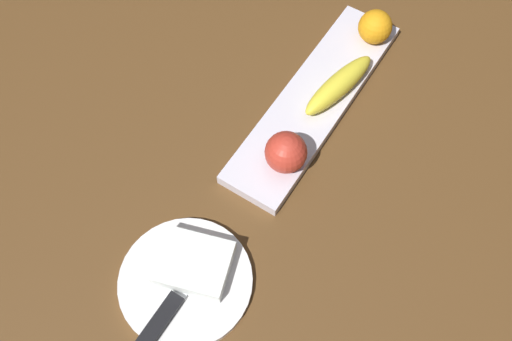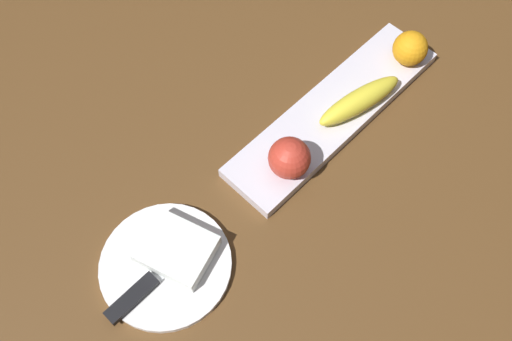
{
  "view_description": "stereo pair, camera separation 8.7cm",
  "coord_description": "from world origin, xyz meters",
  "px_view_note": "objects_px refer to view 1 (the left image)",
  "views": [
    {
      "loc": [
        -0.53,
        -0.22,
        0.82
      ],
      "look_at": [
        -0.18,
        0.01,
        0.05
      ],
      "focal_mm": 37.69,
      "sensor_mm": 36.0,
      "label": 1
    },
    {
      "loc": [
        -0.48,
        -0.29,
        0.82
      ],
      "look_at": [
        -0.18,
        0.01,
        0.05
      ],
      "focal_mm": 37.69,
      "sensor_mm": 36.0,
      "label": 2
    }
  ],
  "objects_px": {
    "fruit_tray": "(315,100)",
    "dinner_plate": "(186,281)",
    "orange_near_apple": "(375,27)",
    "knife": "(168,313)",
    "apple": "(286,152)",
    "banana": "(339,85)",
    "folded_napkin": "(194,263)"
  },
  "relations": [
    {
      "from": "orange_near_apple",
      "to": "knife",
      "type": "bearing_deg",
      "value": 178.83
    },
    {
      "from": "folded_napkin",
      "to": "apple",
      "type": "bearing_deg",
      "value": -6.16
    },
    {
      "from": "fruit_tray",
      "to": "dinner_plate",
      "type": "xyz_separation_m",
      "value": [
        -0.4,
        -0.0,
        -0.0
      ]
    },
    {
      "from": "dinner_plate",
      "to": "folded_napkin",
      "type": "bearing_deg",
      "value": 0.0
    },
    {
      "from": "folded_napkin",
      "to": "knife",
      "type": "bearing_deg",
      "value": -172.73
    },
    {
      "from": "dinner_plate",
      "to": "knife",
      "type": "relative_size",
      "value": 1.16
    },
    {
      "from": "apple",
      "to": "knife",
      "type": "height_order",
      "value": "apple"
    },
    {
      "from": "orange_near_apple",
      "to": "folded_napkin",
      "type": "relative_size",
      "value": 0.59
    },
    {
      "from": "banana",
      "to": "dinner_plate",
      "type": "distance_m",
      "value": 0.44
    },
    {
      "from": "fruit_tray",
      "to": "dinner_plate",
      "type": "bearing_deg",
      "value": -180.0
    },
    {
      "from": "apple",
      "to": "banana",
      "type": "xyz_separation_m",
      "value": [
        0.18,
        -0.0,
        -0.01
      ]
    },
    {
      "from": "fruit_tray",
      "to": "orange_near_apple",
      "type": "bearing_deg",
      "value": -7.39
    },
    {
      "from": "orange_near_apple",
      "to": "dinner_plate",
      "type": "relative_size",
      "value": 0.31
    },
    {
      "from": "banana",
      "to": "folded_napkin",
      "type": "height_order",
      "value": "banana"
    },
    {
      "from": "apple",
      "to": "knife",
      "type": "distance_m",
      "value": 0.31
    },
    {
      "from": "fruit_tray",
      "to": "knife",
      "type": "distance_m",
      "value": 0.46
    },
    {
      "from": "knife",
      "to": "apple",
      "type": "bearing_deg",
      "value": -3.14
    },
    {
      "from": "apple",
      "to": "folded_napkin",
      "type": "distance_m",
      "value": 0.23
    },
    {
      "from": "orange_near_apple",
      "to": "knife",
      "type": "relative_size",
      "value": 0.36
    },
    {
      "from": "banana",
      "to": "apple",
      "type": "bearing_deg",
      "value": -169.72
    },
    {
      "from": "dinner_plate",
      "to": "folded_napkin",
      "type": "xyz_separation_m",
      "value": [
        0.03,
        0.0,
        0.02
      ]
    },
    {
      "from": "folded_napkin",
      "to": "knife",
      "type": "distance_m",
      "value": 0.08
    },
    {
      "from": "apple",
      "to": "knife",
      "type": "xyz_separation_m",
      "value": [
        -0.31,
        0.01,
        -0.04
      ]
    },
    {
      "from": "fruit_tray",
      "to": "apple",
      "type": "height_order",
      "value": "apple"
    },
    {
      "from": "apple",
      "to": "orange_near_apple",
      "type": "relative_size",
      "value": 1.1
    },
    {
      "from": "apple",
      "to": "orange_near_apple",
      "type": "xyz_separation_m",
      "value": [
        0.33,
        0.0,
        -0.0
      ]
    },
    {
      "from": "orange_near_apple",
      "to": "banana",
      "type": "bearing_deg",
      "value": -178.2
    },
    {
      "from": "dinner_plate",
      "to": "orange_near_apple",
      "type": "bearing_deg",
      "value": -2.29
    },
    {
      "from": "fruit_tray",
      "to": "apple",
      "type": "distance_m",
      "value": 0.16
    },
    {
      "from": "apple",
      "to": "banana",
      "type": "relative_size",
      "value": 0.4
    },
    {
      "from": "apple",
      "to": "banana",
      "type": "distance_m",
      "value": 0.18
    },
    {
      "from": "fruit_tray",
      "to": "dinner_plate",
      "type": "relative_size",
      "value": 2.25
    }
  ]
}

